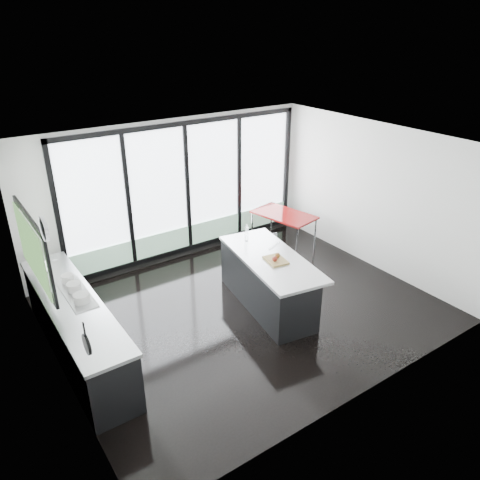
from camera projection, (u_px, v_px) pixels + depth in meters
floor at (245, 309)px, 7.96m from camera, size 6.00×5.00×0.00m
ceiling at (246, 146)px, 6.76m from camera, size 6.00×5.00×0.00m
wall_back at (186, 195)px, 9.39m from camera, size 6.00×0.09×2.80m
wall_front at (368, 307)px, 5.50m from camera, size 6.00×0.00×2.80m
wall_left at (43, 270)px, 5.96m from camera, size 0.26×5.00×2.80m
wall_right at (374, 197)px, 8.90m from camera, size 0.00×5.00×2.80m
counter_cabinets at (77, 328)px, 6.68m from camera, size 0.69×3.24×1.36m
island at (267, 281)px, 7.88m from camera, size 1.27×2.34×1.18m
bar_stool_near at (281, 276)px, 8.25m from camera, size 0.57×0.57×0.71m
bar_stool_far at (271, 262)px, 8.80m from camera, size 0.52×0.52×0.65m
red_table at (283, 229)px, 10.10m from camera, size 1.02×1.45×0.71m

